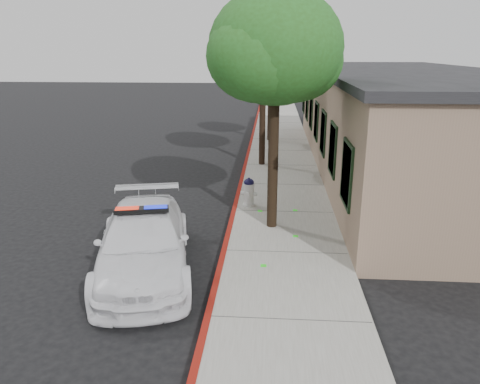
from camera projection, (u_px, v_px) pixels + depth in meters
name	position (u px, v px, depth m)	size (l,w,h in m)	color
ground	(222.00, 255.00, 11.64)	(120.00, 120.00, 0.00)	black
sidewalk	(283.00, 213.00, 14.36)	(3.20, 60.00, 0.15)	gray
red_curb	(234.00, 212.00, 14.46)	(0.14, 60.00, 0.16)	maroon
clapboard_building	(403.00, 121.00, 19.10)	(7.30, 20.89, 4.24)	#886F59
police_car	(144.00, 242.00, 10.62)	(3.12, 5.42, 1.60)	white
fire_hydrant	(249.00, 192.00, 14.71)	(0.54, 0.47, 0.94)	silver
street_tree_near	(276.00, 53.00, 11.72)	(3.58, 3.51, 6.43)	black
street_tree_mid	(263.00, 57.00, 18.83)	(3.18, 3.29, 6.07)	black
street_tree_far	(271.00, 69.00, 24.33)	(2.75, 2.78, 5.11)	black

